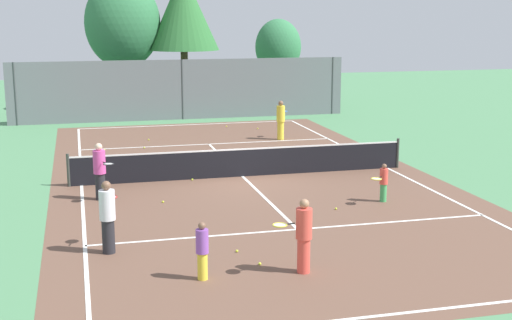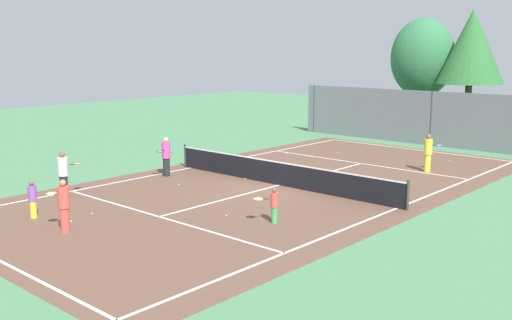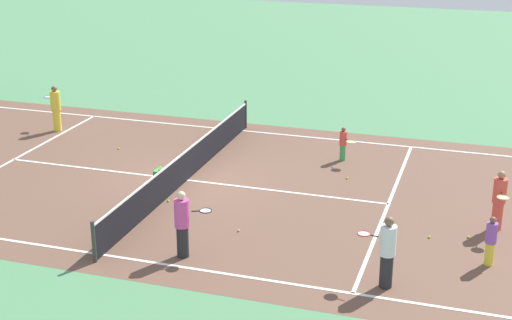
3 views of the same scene
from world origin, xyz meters
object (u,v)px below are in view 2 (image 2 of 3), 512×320
player_5 (273,205)px  tennis_ball_1 (338,153)px  player_3 (64,205)px  tennis_ball_10 (92,214)px  tennis_ball_9 (287,153)px  player_2 (63,174)px  tennis_ball_0 (366,178)px  player_1 (33,199)px  tennis_ball_2 (449,161)px  player_4 (166,156)px  ball_crate (286,177)px  tennis_ball_3 (179,184)px  tennis_ball_5 (245,179)px  tennis_ball_4 (71,221)px  tennis_ball_6 (433,155)px  player_0 (428,152)px  tennis_ball_7 (226,216)px  tennis_ball_8 (312,157)px

player_5 → tennis_ball_1: 13.65m
player_3 → tennis_ball_10: bearing=123.9°
player_5 → tennis_ball_9: 13.05m
player_2 → tennis_ball_0: bearing=56.3°
player_1 → tennis_ball_2: size_ratio=19.51×
player_2 → tennis_ball_2: size_ratio=26.88×
player_4 → ball_crate: (4.68, 2.76, -0.73)m
player_5 → tennis_ball_3: size_ratio=17.85×
player_1 → tennis_ball_10: size_ratio=19.51×
tennis_ball_0 → player_2: bearing=-123.7°
tennis_ball_5 → tennis_ball_1: bearing=94.6°
tennis_ball_9 → tennis_ball_4: bearing=-79.2°
tennis_ball_3 → tennis_ball_6: bearing=70.4°
player_0 → tennis_ball_7: player_0 is taller
player_3 → player_4: bearing=118.7°
player_3 → tennis_ball_7: 5.31m
player_2 → tennis_ball_7: (6.61, 2.21, -0.88)m
player_0 → tennis_ball_8: 6.30m
tennis_ball_0 → player_4: bearing=-142.1°
tennis_ball_0 → tennis_ball_1: same height
player_0 → ball_crate: bearing=-121.2°
player_0 → player_3: player_0 is taller
player_5 → tennis_ball_8: player_5 is taller
player_4 → tennis_ball_9: player_4 is taller
tennis_ball_5 → tennis_ball_6: bearing=72.2°
tennis_ball_0 → tennis_ball_9: bearing=158.5°
player_4 → tennis_ball_4: 7.59m
tennis_ball_1 → tennis_ball_3: same height
player_5 → tennis_ball_7: (-1.69, -0.49, -0.58)m
player_5 → tennis_ball_6: player_5 is taller
tennis_ball_6 → tennis_ball_9: same height
player_0 → tennis_ball_3: size_ratio=26.77×
player_1 → tennis_ball_6: 20.73m
tennis_ball_4 → tennis_ball_5: size_ratio=1.00×
tennis_ball_9 → ball_crate: bearing=-51.3°
player_0 → player_2: (-8.30, -13.79, 0.00)m
tennis_ball_4 → player_3: bearing=-40.0°
tennis_ball_1 → tennis_ball_6: 5.07m
player_2 → player_4: 5.07m
tennis_ball_8 → tennis_ball_10: (0.88, -13.89, 0.00)m
player_4 → tennis_ball_8: size_ratio=26.78×
tennis_ball_4 → tennis_ball_7: same height
tennis_ball_4 → tennis_ball_5: bearing=91.0°
player_0 → player_3: size_ratio=1.05×
player_1 → tennis_ball_6: (4.79, 20.16, -0.63)m
player_0 → tennis_ball_10: 15.49m
player_5 → tennis_ball_0: (-1.29, 7.83, -0.58)m
player_4 → tennis_ball_10: size_ratio=26.78×
player_2 → tennis_ball_1: size_ratio=26.88×
player_3 → tennis_ball_6: (2.56, 20.29, -0.83)m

